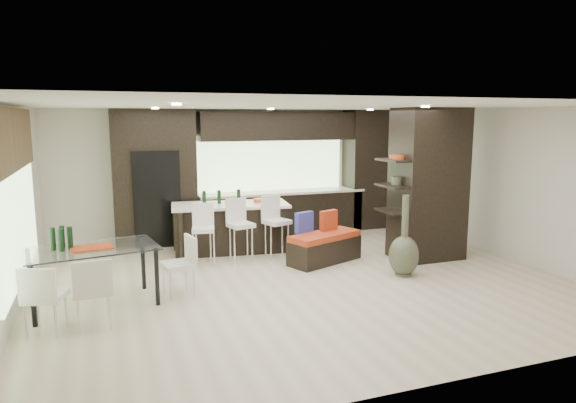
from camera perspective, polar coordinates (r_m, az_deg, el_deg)
name	(u,v)px	position (r m, az deg, el deg)	size (l,w,h in m)	color
ground	(301,279)	(8.24, 1.45, -8.56)	(8.00, 8.00, 0.00)	beige
back_wall	(242,172)	(11.23, -5.09, 3.24)	(8.00, 0.02, 2.70)	beige
left_wall	(11,210)	(7.47, -28.38, -0.87)	(0.02, 7.00, 2.70)	beige
right_wall	(507,183)	(10.10, 23.12, 1.86)	(0.02, 7.00, 2.70)	beige
ceiling	(302,106)	(7.85, 1.53, 10.57)	(8.00, 7.00, 0.02)	white
window_left	(17,208)	(7.66, -27.88, -0.61)	(0.04, 3.20, 1.90)	#B2D199
window_back	(269,163)	(11.35, -2.11, 4.34)	(3.40, 0.04, 1.20)	#B2D199
stone_accent	(14,139)	(7.57, -28.17, 6.13)	(0.08, 3.00, 0.80)	brown
ceiling_spots	(296,108)	(8.08, 0.87, 10.39)	(4.00, 3.00, 0.02)	white
back_cabinetry	(269,173)	(11.06, -2.14, 3.18)	(6.80, 0.68, 2.70)	black
refrigerator	(156,198)	(10.58, -14.50, 0.42)	(0.90, 0.68, 1.90)	black
partition_column	(428,184)	(9.52, 15.30, 1.87)	(1.20, 0.80, 2.70)	black
kitchen_island	(231,227)	(9.88, -6.38, -2.87)	(2.18, 0.94, 0.91)	black
stool_left	(203,240)	(9.03, -9.37, -4.27)	(0.38, 0.38, 0.85)	silver
stool_mid	(241,236)	(9.16, -5.24, -3.86)	(0.40, 0.40, 0.89)	silver
stool_right	(277,233)	(9.34, -1.26, -3.51)	(0.40, 0.40, 0.91)	silver
bench	(325,248)	(9.10, 4.09, -5.13)	(1.36, 0.52, 0.52)	black
floor_vase	(405,236)	(8.43, 12.82, -3.73)	(0.48, 0.48, 1.32)	#414833
dining_table	(94,277)	(7.46, -20.80, -7.87)	(1.67, 0.94, 0.80)	white
chair_near	(93,295)	(6.72, -20.86, -9.68)	(0.44, 0.44, 0.82)	silver
chair_far	(46,301)	(6.77, -25.33, -10.00)	(0.42, 0.42, 0.78)	silver
chair_end	(178,269)	(7.52, -12.10, -7.37)	(0.43, 0.43, 0.79)	silver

